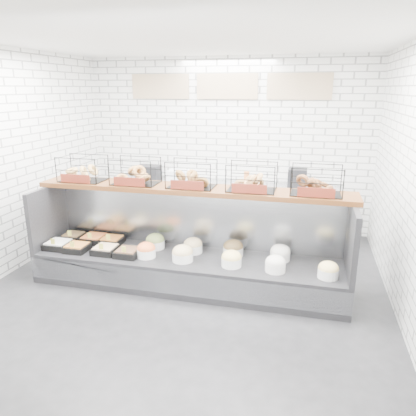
# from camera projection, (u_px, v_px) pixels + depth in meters

# --- Properties ---
(ground) EXTENTS (5.50, 5.50, 0.00)m
(ground) POSITION_uv_depth(u_px,v_px,m) (181.00, 295.00, 5.04)
(ground) COLOR black
(ground) RESTS_ON ground
(room_shell) EXTENTS (5.02, 5.51, 3.01)m
(room_shell) POSITION_uv_depth(u_px,v_px,m) (193.00, 123.00, 5.02)
(room_shell) COLOR white
(room_shell) RESTS_ON ground
(display_case) EXTENTS (4.00, 0.90, 1.20)m
(display_case) POSITION_uv_depth(u_px,v_px,m) (188.00, 259.00, 5.27)
(display_case) COLOR black
(display_case) RESTS_ON ground
(bagel_shelf) EXTENTS (4.10, 0.50, 0.40)m
(bagel_shelf) POSITION_uv_depth(u_px,v_px,m) (192.00, 178.00, 5.13)
(bagel_shelf) COLOR #43210E
(bagel_shelf) RESTS_ON display_case
(prep_counter) EXTENTS (4.00, 0.60, 1.20)m
(prep_counter) POSITION_uv_depth(u_px,v_px,m) (222.00, 206.00, 7.17)
(prep_counter) COLOR #93969B
(prep_counter) RESTS_ON ground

